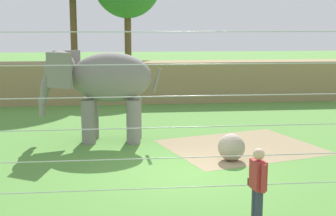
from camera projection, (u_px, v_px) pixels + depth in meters
ground_plane at (183, 172)px, 12.94m from camera, size 120.00×120.00×0.00m
dirt_patch at (241, 147)px, 15.66m from camera, size 5.61×5.11×0.01m
embankment_wall at (151, 82)px, 24.80m from camera, size 36.00×1.80×2.09m
elephant at (102, 82)px, 16.17m from camera, size 4.19×1.87×3.10m
enrichment_ball at (231, 147)px, 14.03m from camera, size 0.80×0.80×0.80m
cable_fence at (206, 124)px, 9.44m from camera, size 12.89×0.27×3.97m
zookeeper at (258, 187)px, 9.02m from camera, size 0.26×0.58×1.67m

